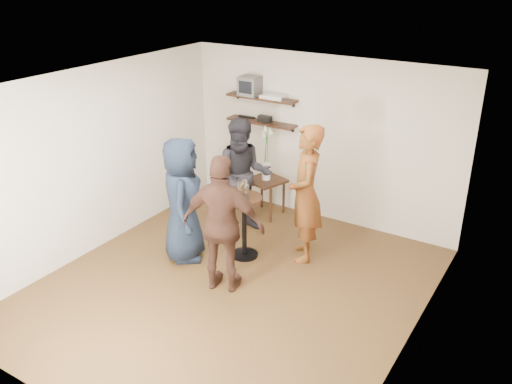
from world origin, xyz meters
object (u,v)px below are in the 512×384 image
Objects in this scene: side_table at (266,185)px; person_dark at (243,176)px; person_plaid at (306,194)px; crt_monitor at (250,86)px; drinks_table at (244,218)px; person_brown at (223,225)px; dvd_deck at (274,97)px; radio at (265,119)px; person_navy at (182,200)px.

person_dark is (-0.04, -0.61, 0.36)m from side_table.
person_dark is at bearing -133.31° from person_plaid.
crt_monitor is 0.35× the size of drinks_table.
person_brown reaches higher than side_table.
side_table is at bearing 52.46° from person_dark.
dvd_deck is 0.41m from radio.
dvd_deck reaches higher than person_navy.
side_table is at bearing -157.90° from person_plaid.
drinks_table is 0.89m from person_dark.
person_brown is (-0.50, -1.23, -0.07)m from person_plaid.
radio reaches higher than side_table.
side_table is at bearing -88.28° from person_brown.
crt_monitor reaches higher than person_dark.
person_plaid is 1.67m from person_navy.
person_brown is at bearing -74.65° from drinks_table.
dvd_deck is 1.41m from side_table.
radio is at bearing 180.00° from dvd_deck.
person_dark reaches higher than drinks_table.
crt_monitor is 0.57m from radio.
person_dark is 1.65m from person_brown.
crt_monitor is at bearing -156.34° from person_plaid.
crt_monitor is at bearing 180.00° from radio.
radio is 1.06m from side_table.
person_dark is at bearing -78.83° from radio.
person_plaid is at bearing -127.45° from person_brown.
radio is 1.13m from person_dark.
person_plaid is at bearing 30.45° from drinks_table.
dvd_deck is 1.93m from person_plaid.
radio is at bearing 67.34° from person_dark.
crt_monitor is 0.48× the size of side_table.
crt_monitor reaches higher than person_plaid.
dvd_deck is at bearing -89.11° from person_brown.
drinks_table is at bearing -73.33° from dvd_deck.
person_brown is (0.87, -2.41, -0.62)m from radio.
radio is 0.11× the size of person_plaid.
dvd_deck is (0.44, 0.00, -0.12)m from crt_monitor.
radio is (0.27, 0.00, -0.50)m from crt_monitor.
crt_monitor reaches higher than side_table.
crt_monitor is at bearing 180.00° from dvd_deck.
person_plaid reaches higher than person_dark.
radio is 1.97m from drinks_table.
side_table is 1.82m from person_navy.
dvd_deck is at bearing 0.00° from radio.
side_table is at bearing 108.12° from drinks_table.
person_plaid is at bearing -44.62° from dvd_deck.
side_table is 0.71m from person_dark.
person_plaid reaches higher than person_brown.
drinks_table is 0.52× the size of person_navy.
crt_monitor is 0.17× the size of person_plaid.
crt_monitor is at bearing -27.41° from person_navy.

